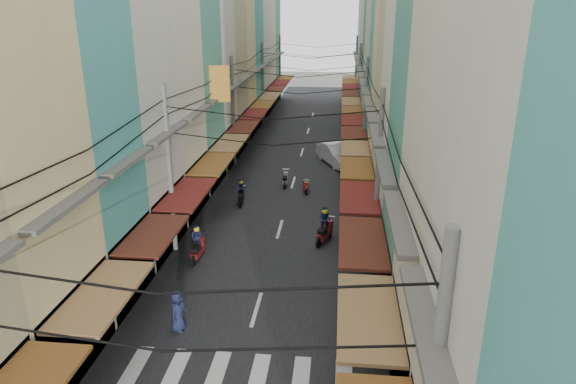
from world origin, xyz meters
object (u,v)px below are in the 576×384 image
Objects in this scene: white_car at (336,164)px; market_umbrella at (406,274)px; traffic_sign at (377,255)px; bicycle at (422,261)px.

white_car is 21.77m from market_umbrella.
white_car is 2.15× the size of traffic_sign.
bicycle is 0.60× the size of traffic_sign.
market_umbrella reaches higher than traffic_sign.
bicycle is at bearing 74.49° from market_umbrella.
market_umbrella is at bearing -173.22° from bicycle.
traffic_sign is (-0.90, 2.31, -0.46)m from market_umbrella.
bicycle is 6.30m from market_umbrella.
bicycle is at bearing -98.85° from white_car.
market_umbrella reaches higher than bicycle.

